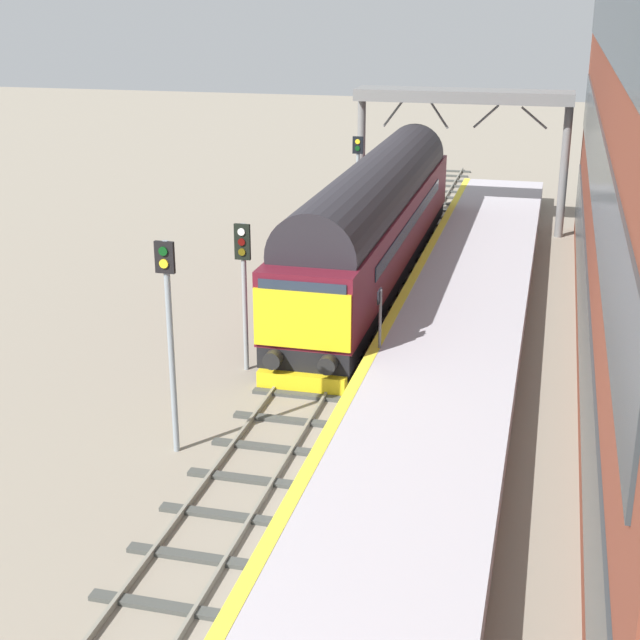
# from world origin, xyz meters

# --- Properties ---
(ground_plane) EXTENTS (140.00, 140.00, 0.00)m
(ground_plane) POSITION_xyz_m (0.00, 0.00, 0.00)
(ground_plane) COLOR gray
(ground_plane) RESTS_ON ground
(track_main) EXTENTS (2.50, 60.00, 0.15)m
(track_main) POSITION_xyz_m (0.00, 0.00, 0.06)
(track_main) COLOR gray
(track_main) RESTS_ON ground
(station_platform) EXTENTS (4.00, 44.00, 1.01)m
(station_platform) POSITION_xyz_m (3.60, 0.00, 0.50)
(station_platform) COLOR #ABA6AD
(station_platform) RESTS_ON ground
(diesel_locomotive) EXTENTS (2.74, 20.25, 4.68)m
(diesel_locomotive) POSITION_xyz_m (0.00, 5.69, 2.49)
(diesel_locomotive) COLOR black
(diesel_locomotive) RESTS_ON ground
(signal_post_near) EXTENTS (0.44, 0.22, 5.06)m
(signal_post_near) POSITION_xyz_m (-1.94, -8.29, 3.11)
(signal_post_near) COLOR gray
(signal_post_near) RESTS_ON ground
(signal_post_mid) EXTENTS (0.44, 0.22, 4.25)m
(signal_post_mid) POSITION_xyz_m (-1.94, -3.17, 2.74)
(signal_post_mid) COLOR gray
(signal_post_mid) RESTS_ON ground
(signal_post_far) EXTENTS (0.44, 0.22, 4.48)m
(signal_post_far) POSITION_xyz_m (-1.94, 11.80, 2.79)
(signal_post_far) COLOR gray
(signal_post_far) RESTS_ON ground
(platform_number_sign) EXTENTS (0.10, 0.44, 1.65)m
(platform_number_sign) POSITION_xyz_m (1.87, -3.10, 2.12)
(platform_number_sign) COLOR slate
(platform_number_sign) RESTS_ON station_platform
(overhead_footbridge) EXTENTS (9.30, 2.00, 6.21)m
(overhead_footbridge) POSITION_xyz_m (2.05, 14.69, 5.53)
(overhead_footbridge) COLOR slate
(overhead_footbridge) RESTS_ON ground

